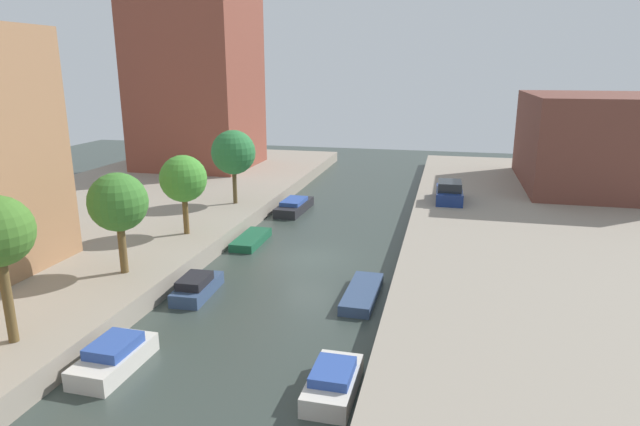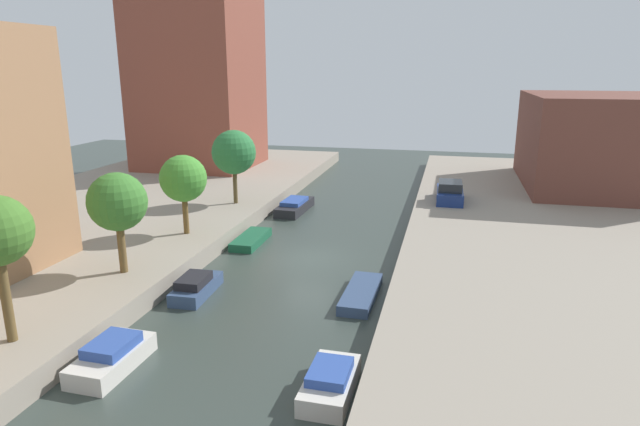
{
  "view_description": "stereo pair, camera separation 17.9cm",
  "coord_description": "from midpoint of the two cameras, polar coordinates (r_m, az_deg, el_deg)",
  "views": [
    {
      "loc": [
        7.09,
        -27.09,
        10.18
      ],
      "look_at": [
        -0.36,
        4.18,
        1.5
      ],
      "focal_mm": 30.42,
      "sensor_mm": 36.0,
      "label": 1
    },
    {
      "loc": [
        7.26,
        -27.05,
        10.18
      ],
      "look_at": [
        -0.36,
        4.18,
        1.5
      ],
      "focal_mm": 30.42,
      "sensor_mm": 36.0,
      "label": 2
    }
  ],
  "objects": [
    {
      "name": "moored_boat_left_1",
      "position": [
        20.75,
        -20.8,
        -13.95
      ],
      "size": [
        1.61,
        3.3,
        1.05
      ],
      "color": "beige",
      "rests_on": "ground_plane"
    },
    {
      "name": "street_tree_2",
      "position": [
        31.12,
        -14.03,
        3.5
      ],
      "size": [
        2.62,
        2.62,
        4.5
      ],
      "color": "brown",
      "rests_on": "quay_left"
    },
    {
      "name": "moored_boat_left_3",
      "position": [
        32.6,
        -7.11,
        -2.78
      ],
      "size": [
        1.43,
        3.77,
        0.47
      ],
      "color": "#195638",
      "rests_on": "ground_plane"
    },
    {
      "name": "moored_boat_right_1",
      "position": [
        18.19,
        1.37,
        -17.36
      ],
      "size": [
        1.5,
        3.09,
        0.98
      ],
      "color": "beige",
      "rests_on": "ground_plane"
    },
    {
      "name": "street_tree_3",
      "position": [
        37.59,
        -8.92,
        6.31
      ],
      "size": [
        3.02,
        3.02,
        5.09
      ],
      "color": "brown",
      "rests_on": "quay_left"
    },
    {
      "name": "low_block_right",
      "position": [
        47.74,
        26.92,
        6.75
      ],
      "size": [
        10.0,
        14.1,
        7.17
      ],
      "primitive_type": "cube",
      "color": "brown",
      "rests_on": "quay_right"
    },
    {
      "name": "street_tree_1",
      "position": [
        25.89,
        -20.36,
        1.05
      ],
      "size": [
        2.65,
        2.65,
        4.68
      ],
      "color": "brown",
      "rests_on": "quay_left"
    },
    {
      "name": "parked_car",
      "position": [
        39.32,
        13.62,
        2.09
      ],
      "size": [
        1.91,
        4.07,
        1.47
      ],
      "color": "navy",
      "rests_on": "quay_right"
    },
    {
      "name": "moored_boat_left_4",
      "position": [
        39.42,
        -2.55,
        0.73
      ],
      "size": [
        1.81,
        4.66,
        0.93
      ],
      "color": "#232328",
      "rests_on": "ground_plane"
    },
    {
      "name": "moored_boat_left_2",
      "position": [
        25.78,
        -12.73,
        -7.56
      ],
      "size": [
        1.5,
        3.33,
        0.99
      ],
      "color": "#33476B",
      "rests_on": "ground_plane"
    },
    {
      "name": "quay_left",
      "position": [
        36.31,
        -24.62,
        -1.77
      ],
      "size": [
        20.0,
        64.0,
        1.0
      ],
      "primitive_type": "cube",
      "color": "gray",
      "rests_on": "ground_plane"
    },
    {
      "name": "moored_boat_right_2",
      "position": [
        24.95,
        4.55,
        -8.44
      ],
      "size": [
        1.43,
        4.24,
        0.48
      ],
      "color": "#33476B",
      "rests_on": "ground_plane"
    },
    {
      "name": "apartment_tower_far",
      "position": [
        52.9,
        -12.68,
        14.73
      ],
      "size": [
        10.0,
        9.63,
        18.33
      ],
      "primitive_type": "cube",
      "color": "brown",
      "rests_on": "quay_left"
    },
    {
      "name": "ground_plane",
      "position": [
        29.8,
        -1.06,
        -4.88
      ],
      "size": [
        84.0,
        84.0,
        0.0
      ],
      "primitive_type": "plane",
      "color": "#333D38"
    },
    {
      "name": "quay_right",
      "position": [
        29.8,
        28.23,
        -5.74
      ],
      "size": [
        20.0,
        64.0,
        1.0
      ],
      "primitive_type": "cube",
      "color": "gray",
      "rests_on": "ground_plane"
    }
  ]
}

